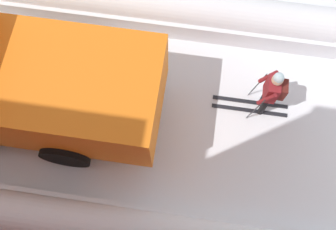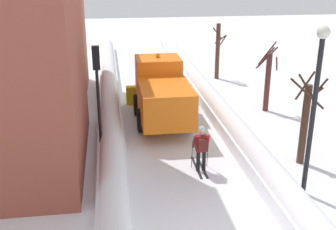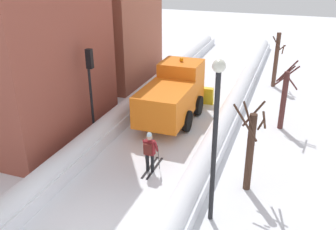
{
  "view_description": "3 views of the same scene",
  "coord_description": "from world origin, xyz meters",
  "px_view_note": "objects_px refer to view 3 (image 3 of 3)",
  "views": [
    {
      "loc": [
        -3.04,
        5.79,
        8.83
      ],
      "look_at": [
        -0.46,
        6.17,
        1.53
      ],
      "focal_mm": 42.13,
      "sensor_mm": 36.0,
      "label": 1
    },
    {
      "loc": [
        -2.64,
        -9.5,
        7.37
      ],
      "look_at": [
        -0.44,
        5.63,
        1.73
      ],
      "focal_mm": 44.38,
      "sensor_mm": 36.0,
      "label": 2
    },
    {
      "loc": [
        5.68,
        -8.07,
        8.39
      ],
      "look_at": [
        0.23,
        7.34,
        1.17
      ],
      "focal_mm": 39.35,
      "sensor_mm": 36.0,
      "label": 3
    }
  ],
  "objects_px": {
    "plow_truck": "(173,94)",
    "skier": "(150,150)",
    "bare_tree_mid": "(284,98)",
    "bare_tree_far": "(276,59)",
    "bare_tree_near": "(250,148)",
    "street_lamp": "(216,126)",
    "traffic_light_pole": "(91,78)"
  },
  "relations": [
    {
      "from": "plow_truck",
      "to": "street_lamp",
      "type": "distance_m",
      "value": 8.59
    },
    {
      "from": "skier",
      "to": "bare_tree_near",
      "type": "relative_size",
      "value": 0.5
    },
    {
      "from": "plow_truck",
      "to": "bare_tree_mid",
      "type": "distance_m",
      "value": 5.7
    },
    {
      "from": "street_lamp",
      "to": "bare_tree_near",
      "type": "height_order",
      "value": "street_lamp"
    },
    {
      "from": "bare_tree_near",
      "to": "bare_tree_mid",
      "type": "relative_size",
      "value": 1.0
    },
    {
      "from": "street_lamp",
      "to": "skier",
      "type": "bearing_deg",
      "value": 146.0
    },
    {
      "from": "bare_tree_mid",
      "to": "bare_tree_far",
      "type": "bearing_deg",
      "value": 97.86
    },
    {
      "from": "bare_tree_far",
      "to": "plow_truck",
      "type": "bearing_deg",
      "value": -122.23
    },
    {
      "from": "bare_tree_near",
      "to": "plow_truck",
      "type": "bearing_deg",
      "value": 132.58
    },
    {
      "from": "street_lamp",
      "to": "bare_tree_near",
      "type": "distance_m",
      "value": 2.95
    },
    {
      "from": "traffic_light_pole",
      "to": "bare_tree_mid",
      "type": "distance_m",
      "value": 9.62
    },
    {
      "from": "traffic_light_pole",
      "to": "bare_tree_mid",
      "type": "height_order",
      "value": "traffic_light_pole"
    },
    {
      "from": "bare_tree_mid",
      "to": "bare_tree_far",
      "type": "distance_m",
      "value": 6.71
    },
    {
      "from": "skier",
      "to": "bare_tree_mid",
      "type": "xyz_separation_m",
      "value": [
        4.85,
        6.15,
        0.69
      ]
    },
    {
      "from": "traffic_light_pole",
      "to": "bare_tree_near",
      "type": "relative_size",
      "value": 1.23
    },
    {
      "from": "traffic_light_pole",
      "to": "street_lamp",
      "type": "height_order",
      "value": "street_lamp"
    },
    {
      "from": "street_lamp",
      "to": "bare_tree_mid",
      "type": "xyz_separation_m",
      "value": [
        1.77,
        8.23,
        -1.84
      ]
    },
    {
      "from": "skier",
      "to": "street_lamp",
      "type": "xyz_separation_m",
      "value": [
        3.08,
        -2.08,
        2.53
      ]
    },
    {
      "from": "plow_truck",
      "to": "bare_tree_near",
      "type": "height_order",
      "value": "bare_tree_near"
    },
    {
      "from": "street_lamp",
      "to": "bare_tree_far",
      "type": "bearing_deg",
      "value": 86.73
    },
    {
      "from": "skier",
      "to": "bare_tree_mid",
      "type": "relative_size",
      "value": 0.5
    },
    {
      "from": "traffic_light_pole",
      "to": "bare_tree_mid",
      "type": "relative_size",
      "value": 1.24
    },
    {
      "from": "bare_tree_near",
      "to": "bare_tree_far",
      "type": "bearing_deg",
      "value": 90.29
    },
    {
      "from": "plow_truck",
      "to": "skier",
      "type": "relative_size",
      "value": 3.31
    },
    {
      "from": "skier",
      "to": "bare_tree_near",
      "type": "height_order",
      "value": "bare_tree_near"
    },
    {
      "from": "traffic_light_pole",
      "to": "bare_tree_far",
      "type": "bearing_deg",
      "value": 54.83
    },
    {
      "from": "skier",
      "to": "bare_tree_far",
      "type": "height_order",
      "value": "bare_tree_far"
    },
    {
      "from": "plow_truck",
      "to": "skier",
      "type": "bearing_deg",
      "value": -81.61
    },
    {
      "from": "street_lamp",
      "to": "traffic_light_pole",
      "type": "bearing_deg",
      "value": 149.17
    },
    {
      "from": "street_lamp",
      "to": "bare_tree_near",
      "type": "relative_size",
      "value": 1.56
    },
    {
      "from": "plow_truck",
      "to": "traffic_light_pole",
      "type": "distance_m",
      "value": 4.73
    },
    {
      "from": "skier",
      "to": "bare_tree_near",
      "type": "xyz_separation_m",
      "value": [
        4.0,
        0.11,
        0.78
      ]
    }
  ]
}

